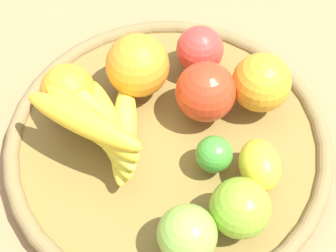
{
  "coord_description": "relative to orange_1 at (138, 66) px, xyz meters",
  "views": [
    {
      "loc": [
        -0.2,
        0.26,
        0.56
      ],
      "look_at": [
        0.0,
        0.0,
        0.06
      ],
      "focal_mm": 52.01,
      "sensor_mm": 36.0,
      "label": 1
    }
  ],
  "objects": [
    {
      "name": "banana_bunch",
      "position": [
        -0.03,
        0.1,
        0.0
      ],
      "size": [
        0.16,
        0.14,
        0.09
      ],
      "color": "yellow",
      "rests_on": "basket"
    },
    {
      "name": "apple_2",
      "position": [
        -0.04,
        -0.08,
        -0.01
      ],
      "size": [
        0.08,
        0.08,
        0.06
      ],
      "primitive_type": "sphere",
      "rotation": [
        0.0,
        0.0,
        0.39
      ],
      "color": "red",
      "rests_on": "basket"
    },
    {
      "name": "orange_0",
      "position": [
        0.05,
        0.08,
        -0.01
      ],
      "size": [
        0.09,
        0.09,
        0.07
      ],
      "primitive_type": "sphere",
      "rotation": [
        0.0,
        0.0,
        5.18
      ],
      "color": "orange",
      "rests_on": "basket"
    },
    {
      "name": "lemon_0",
      "position": [
        -0.2,
        0.02,
        -0.02
      ],
      "size": [
        0.08,
        0.08,
        0.05
      ],
      "primitive_type": "ellipsoid",
      "rotation": [
        0.0,
        0.0,
        5.48
      ],
      "color": "yellow",
      "rests_on": "basket"
    },
    {
      "name": "orange_1",
      "position": [
        0.0,
        0.0,
        0.0
      ],
      "size": [
        0.11,
        0.11,
        0.08
      ],
      "primitive_type": "sphere",
      "rotation": [
        0.0,
        0.0,
        5.92
      ],
      "color": "orange",
      "rests_on": "basket"
    },
    {
      "name": "ground_plane",
      "position": [
        -0.08,
        0.04,
        -0.08
      ],
      "size": [
        2.4,
        2.4,
        0.0
      ],
      "primitive_type": "plane",
      "color": "#997249",
      "rests_on": "ground"
    },
    {
      "name": "lime_0",
      "position": [
        -0.15,
        0.04,
        -0.02
      ],
      "size": [
        0.06,
        0.06,
        0.04
      ],
      "primitive_type": "sphere",
      "rotation": [
        0.0,
        0.0,
        1.88
      ],
      "color": "green",
      "rests_on": "basket"
    },
    {
      "name": "apple_3",
      "position": [
        -0.09,
        -0.02,
        -0.0
      ],
      "size": [
        0.08,
        0.08,
        0.08
      ],
      "primitive_type": "sphere",
      "rotation": [
        0.0,
        0.0,
        1.63
      ],
      "color": "red",
      "rests_on": "basket"
    },
    {
      "name": "basket",
      "position": [
        -0.08,
        0.04,
        -0.06
      ],
      "size": [
        0.42,
        0.42,
        0.04
      ],
      "color": "olive",
      "rests_on": "ground_plane"
    },
    {
      "name": "apple_0",
      "position": [
        -0.21,
        0.08,
        -0.01
      ],
      "size": [
        0.09,
        0.09,
        0.07
      ],
      "primitive_type": "sphere",
      "rotation": [
        0.0,
        0.0,
        2.46
      ],
      "color": "#81B22D",
      "rests_on": "basket"
    },
    {
      "name": "orange_2",
      "position": [
        -0.14,
        -0.08,
        -0.0
      ],
      "size": [
        0.09,
        0.09,
        0.08
      ],
      "primitive_type": "sphere",
      "rotation": [
        0.0,
        0.0,
        4.94
      ],
      "color": "orange",
      "rests_on": "basket"
    },
    {
      "name": "apple_1",
      "position": [
        -0.18,
        0.14,
        -0.01
      ],
      "size": [
        0.09,
        0.09,
        0.06
      ],
      "primitive_type": "sphere",
      "rotation": [
        0.0,
        0.0,
        3.78
      ],
      "color": "#86BB45",
      "rests_on": "basket"
    }
  ]
}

